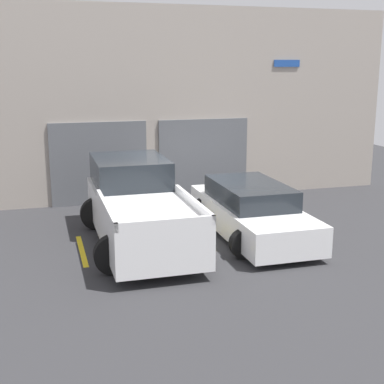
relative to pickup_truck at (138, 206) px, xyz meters
The scene contains 7 objects.
ground_plane 1.92m from the pickup_truck, 34.87° to the left, with size 28.00×28.00×0.00m, color #2D2D30.
shophouse_building 4.94m from the pickup_truck, 71.92° to the left, with size 15.53×0.68×5.96m.
pickup_truck is the anchor object (origin of this frame).
sedan_white 2.82m from the pickup_truck, ahead, with size 2.21×4.80×1.33m.
parking_stripe_far_left 1.68m from the pickup_truck, 167.80° to the right, with size 0.12×2.20×0.01m, color gold.
parking_stripe_left 1.68m from the pickup_truck, 12.20° to the right, with size 0.12×2.20×0.01m, color gold.
parking_stripe_centre 4.29m from the pickup_truck, ahead, with size 0.12×2.20×0.01m, color gold.
Camera 1 is at (-3.59, -13.22, 4.15)m, focal length 50.00 mm.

